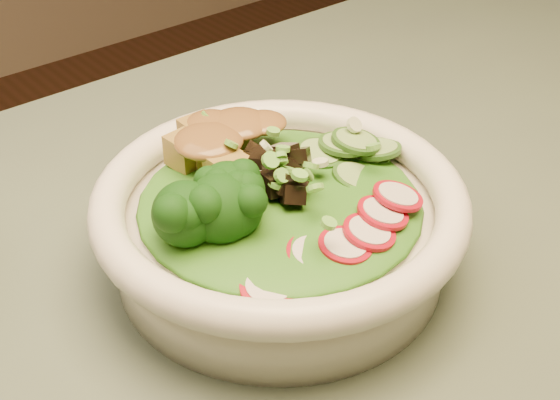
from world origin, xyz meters
TOP-DOWN VIEW (x-y plane):
  - salad_bowl at (0.02, 0.07)m, footprint 0.25×0.25m
  - lettuce_bed at (0.02, 0.07)m, footprint 0.19×0.19m
  - broccoli_florets at (-0.04, 0.07)m, footprint 0.09×0.08m
  - radish_slices at (0.03, 0.01)m, footprint 0.11×0.06m
  - cucumber_slices at (0.08, 0.08)m, footprint 0.08×0.08m
  - mushroom_heap at (0.02, 0.08)m, footprint 0.08×0.08m
  - tofu_cubes at (0.02, 0.13)m, footprint 0.09×0.08m
  - peanut_sauce at (0.02, 0.13)m, footprint 0.06×0.05m
  - scallion_garnish at (0.02, 0.07)m, footprint 0.17×0.17m

SIDE VIEW (x-z plane):
  - salad_bowl at x=0.02m, z-range 0.75..0.82m
  - lettuce_bed at x=0.02m, z-range 0.79..0.82m
  - radish_slices at x=0.03m, z-range 0.80..0.82m
  - cucumber_slices at x=0.08m, z-range 0.80..0.83m
  - tofu_cubes at x=0.02m, z-range 0.80..0.83m
  - mushroom_heap at x=0.02m, z-range 0.80..0.84m
  - broccoli_florets at x=-0.04m, z-range 0.80..0.84m
  - scallion_garnish at x=0.02m, z-range 0.82..0.84m
  - peanut_sauce at x=0.02m, z-range 0.82..0.83m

